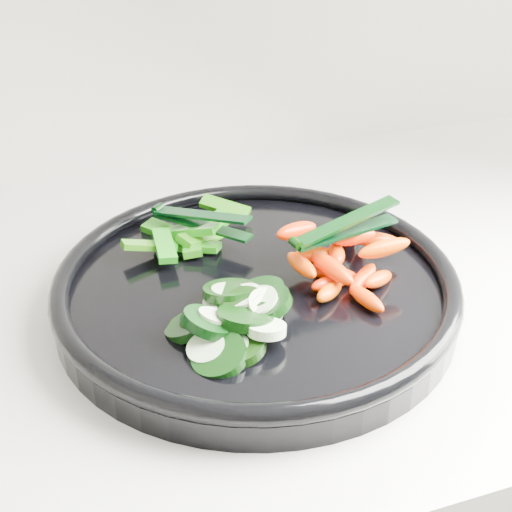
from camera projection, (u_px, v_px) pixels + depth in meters
name	position (u px, v px, depth m)	size (l,w,h in m)	color
veggie_tray	(256.00, 288.00, 0.66)	(0.43, 0.43, 0.04)	black
cucumber_pile	(233.00, 316.00, 0.60)	(0.13, 0.13, 0.04)	black
carrot_pile	(340.00, 256.00, 0.66)	(0.13, 0.16, 0.05)	#FF6800
pepper_pile	(189.00, 236.00, 0.72)	(0.15, 0.11, 0.04)	#11690A
tong_carrot	(343.00, 228.00, 0.65)	(0.11, 0.04, 0.02)	black
tong_pepper	(199.00, 219.00, 0.71)	(0.09, 0.10, 0.02)	black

